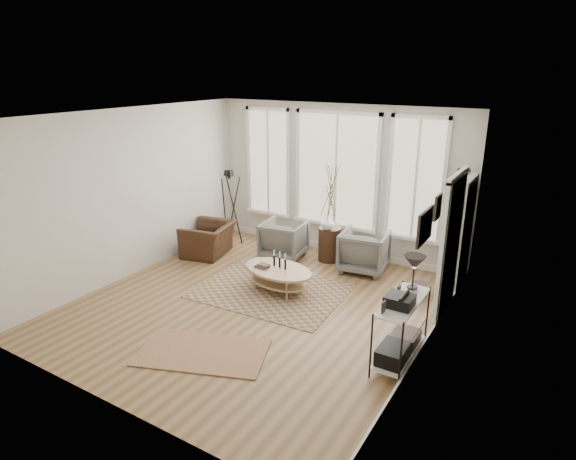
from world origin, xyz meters
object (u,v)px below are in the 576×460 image
Objects in this scene: coffee_table at (278,273)px; armchair_right at (364,251)px; armchair_left at (284,239)px; accent_chair at (208,239)px; bookcase at (457,234)px; low_shelf at (401,324)px; side_table at (330,216)px.

armchair_right reaches higher than coffee_table.
accent_chair is (-1.35, -0.64, -0.05)m from armchair_left.
bookcase reaches higher than coffee_table.
accent_chair is at bearing -168.20° from bookcase.
side_table is at bearing 131.45° from low_shelf.
armchair_right is at bearing 92.41° from accent_chair.
armchair_left is 1.03m from side_table.
armchair_right is (-1.49, 2.42, -0.13)m from low_shelf.
side_table is (0.13, 1.64, 0.57)m from coffee_table.
accent_chair is at bearing 17.87° from armchair_left.
accent_chair is (-4.48, -0.94, -0.64)m from bookcase.
side_table reaches higher than low_shelf.
low_shelf is 1.36× the size of accent_chair.
armchair_left is 0.44× the size of side_table.
bookcase is 2.14× the size of accent_chair.
low_shelf is 0.71× the size of side_table.
armchair_right is (-1.55, -0.10, -0.58)m from bookcase.
side_table reaches higher than coffee_table.
armchair_left is at bearing 144.13° from low_shelf.
coffee_table is at bearing -146.44° from bookcase.
accent_chair is at bearing 8.61° from armchair_right.
bookcase is 1.12× the size of side_table.
armchair_left is at bearing 117.67° from coffee_table.
side_table reaches higher than armchair_right.
low_shelf reaches higher than armchair_right.
coffee_table is 1.69× the size of armchair_left.
bookcase is at bearing 33.56° from coffee_table.
coffee_table is 1.40× the size of accent_chair.
bookcase reaches higher than low_shelf.
coffee_table is 1.76m from armchair_right.
side_table is at bearing 100.35° from accent_chair.
coffee_table is 1.75m from side_table.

